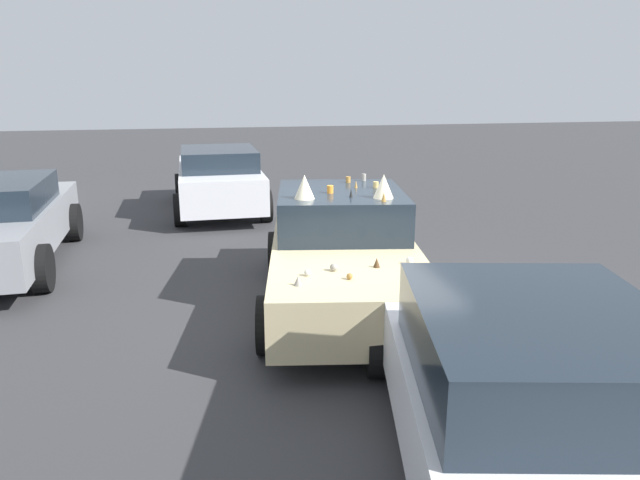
# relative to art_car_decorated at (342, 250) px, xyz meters

# --- Properties ---
(ground_plane) EXTENTS (60.00, 60.00, 0.00)m
(ground_plane) POSITION_rel_art_car_decorated_xyz_m (-0.10, 0.02, -0.71)
(ground_plane) COLOR #38383A
(art_car_decorated) EXTENTS (4.63, 2.57, 1.74)m
(art_car_decorated) POSITION_rel_art_car_decorated_xyz_m (0.00, 0.00, 0.00)
(art_car_decorated) COLOR beige
(art_car_decorated) RESTS_ON ground
(parked_sedan_far_right) EXTENTS (4.81, 2.71, 1.42)m
(parked_sedan_far_right) POSITION_rel_art_car_decorated_xyz_m (-3.65, -0.44, -0.01)
(parked_sedan_far_right) COLOR white
(parked_sedan_far_right) RESTS_ON ground
(parked_sedan_row_back_center) EXTENTS (4.26, 2.02, 1.42)m
(parked_sedan_row_back_center) POSITION_rel_art_car_decorated_xyz_m (6.02, 1.35, 0.02)
(parked_sedan_row_back_center) COLOR white
(parked_sedan_row_back_center) RESTS_ON ground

